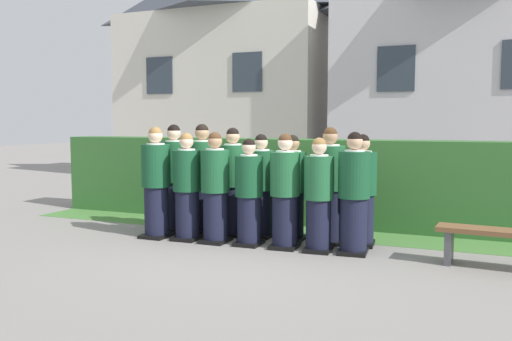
% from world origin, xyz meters
% --- Properties ---
extents(ground_plane, '(60.00, 60.00, 0.00)m').
position_xyz_m(ground_plane, '(0.00, 0.00, 0.00)').
color(ground_plane, gray).
extents(student_front_row_0, '(0.44, 0.53, 1.69)m').
position_xyz_m(student_front_row_0, '(-1.51, -0.07, 0.81)').
color(student_front_row_0, black).
rests_on(student_front_row_0, ground).
extents(student_front_row_1, '(0.42, 0.51, 1.60)m').
position_xyz_m(student_front_row_1, '(-0.99, -0.04, 0.76)').
color(student_front_row_1, black).
rests_on(student_front_row_1, ground).
extents(student_front_row_2, '(0.42, 0.47, 1.62)m').
position_xyz_m(student_front_row_2, '(-0.52, -0.04, 0.77)').
color(student_front_row_2, black).
rests_on(student_front_row_2, ground).
extents(student_front_row_3, '(0.40, 0.45, 1.53)m').
position_xyz_m(student_front_row_3, '(0.01, -0.02, 0.73)').
color(student_front_row_3, black).
rests_on(student_front_row_3, ground).
extents(student_front_row_4, '(0.42, 0.52, 1.60)m').
position_xyz_m(student_front_row_4, '(0.54, 0.01, 0.76)').
color(student_front_row_4, black).
rests_on(student_front_row_4, ground).
extents(student_front_row_5, '(0.40, 0.50, 1.55)m').
position_xyz_m(student_front_row_5, '(1.03, 0.00, 0.74)').
color(student_front_row_5, black).
rests_on(student_front_row_5, ground).
extents(student_front_row_6, '(0.42, 0.50, 1.63)m').
position_xyz_m(student_front_row_6, '(1.50, 0.06, 0.78)').
color(student_front_row_6, black).
rests_on(student_front_row_6, ground).
extents(student_rear_row_0, '(0.45, 0.54, 1.72)m').
position_xyz_m(student_rear_row_0, '(-1.53, 0.50, 0.82)').
color(student_rear_row_0, black).
rests_on(student_rear_row_0, ground).
extents(student_rear_row_1, '(0.45, 0.56, 1.73)m').
position_xyz_m(student_rear_row_1, '(-1.03, 0.52, 0.83)').
color(student_rear_row_1, black).
rests_on(student_rear_row_1, ground).
extents(student_rear_row_2, '(0.44, 0.49, 1.68)m').
position_xyz_m(student_rear_row_2, '(-0.49, 0.51, 0.80)').
color(student_rear_row_2, black).
rests_on(student_rear_row_2, ground).
extents(student_rear_row_3, '(0.41, 0.46, 1.58)m').
position_xyz_m(student_rear_row_3, '(-0.04, 0.56, 0.75)').
color(student_rear_row_3, black).
rests_on(student_rear_row_3, ground).
extents(student_rear_row_4, '(0.41, 0.46, 1.57)m').
position_xyz_m(student_rear_row_4, '(0.48, 0.53, 0.75)').
color(student_rear_row_4, black).
rests_on(student_rear_row_4, ground).
extents(student_rear_row_5, '(0.44, 0.55, 1.69)m').
position_xyz_m(student_rear_row_5, '(1.04, 0.54, 0.81)').
color(student_rear_row_5, black).
rests_on(student_rear_row_5, ground).
extents(student_rear_row_6, '(0.41, 0.52, 1.59)m').
position_xyz_m(student_rear_row_6, '(1.50, 0.57, 0.76)').
color(student_rear_row_6, black).
rests_on(student_rear_row_6, ground).
extents(hedge, '(9.18, 0.70, 1.47)m').
position_xyz_m(hedge, '(0.00, 1.90, 0.73)').
color(hedge, '#33662D').
rests_on(hedge, ground).
extents(school_building_main, '(6.79, 3.21, 7.03)m').
position_xyz_m(school_building_main, '(-4.44, 8.45, 3.60)').
color(school_building_main, beige).
rests_on(school_building_main, ground).
extents(school_building_annex, '(6.54, 4.52, 6.78)m').
position_xyz_m(school_building_annex, '(2.54, 8.56, 3.47)').
color(school_building_annex, silver).
rests_on(school_building_annex, ground).
extents(wooden_bench, '(1.42, 0.47, 0.48)m').
position_xyz_m(wooden_bench, '(3.26, -0.04, 0.35)').
color(wooden_bench, brown).
rests_on(wooden_bench, ground).
extents(lawn_strip, '(9.18, 0.90, 0.01)m').
position_xyz_m(lawn_strip, '(0.00, 1.10, 0.00)').
color(lawn_strip, '#477A38').
rests_on(lawn_strip, ground).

